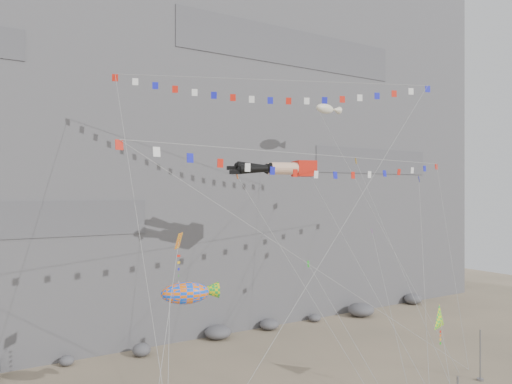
# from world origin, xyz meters

# --- Properties ---
(cliff) EXTENTS (80.00, 28.00, 50.00)m
(cliff) POSITION_xyz_m (0.00, 32.00, 25.00)
(cliff) COLOR slate
(cliff) RESTS_ON ground
(talus_boulders) EXTENTS (60.00, 3.00, 1.20)m
(talus_boulders) POSITION_xyz_m (0.00, 17.00, 0.60)
(talus_boulders) COLOR slate
(talus_boulders) RESTS_ON ground
(anchor_pole_right) EXTENTS (0.12, 0.12, 3.85)m
(anchor_pole_right) POSITION_xyz_m (11.73, -3.07, 1.92)
(anchor_pole_right) COLOR gray
(anchor_pole_right) RESTS_ON ground
(legs_kite) EXTENTS (7.28, 16.80, 21.22)m
(legs_kite) POSITION_xyz_m (0.59, 7.23, 16.14)
(legs_kite) COLOR red
(legs_kite) RESTS_ON ground
(flag_banner_upper) EXTENTS (25.95, 16.93, 29.57)m
(flag_banner_upper) POSITION_xyz_m (0.56, 7.41, 23.31)
(flag_banner_upper) COLOR red
(flag_banner_upper) RESTS_ON ground
(flag_banner_lower) EXTENTS (33.21, 7.44, 20.75)m
(flag_banner_lower) POSITION_xyz_m (1.81, 3.07, 16.99)
(flag_banner_lower) COLOR red
(flag_banner_lower) RESTS_ON ground
(harlequin_kite) EXTENTS (5.31, 6.66, 13.31)m
(harlequin_kite) POSITION_xyz_m (-10.92, 1.30, 11.35)
(harlequin_kite) COLOR red
(harlequin_kite) RESTS_ON ground
(fish_windsock) EXTENTS (5.54, 6.67, 10.53)m
(fish_windsock) POSITION_xyz_m (-10.66, 0.95, 8.34)
(fish_windsock) COLOR orange
(fish_windsock) RESTS_ON ground
(delta_kite) EXTENTS (5.04, 4.75, 7.95)m
(delta_kite) POSITION_xyz_m (5.84, -4.04, 5.57)
(delta_kite) COLOR yellow
(delta_kite) RESTS_ON ground
(blimp_windsock) EXTENTS (4.33, 14.33, 26.21)m
(blimp_windsock) POSITION_xyz_m (9.30, 12.03, 22.39)
(blimp_windsock) COLOR #F0E6C6
(blimp_windsock) RESTS_ON ground
(small_kite_a) EXTENTS (3.61, 13.77, 20.55)m
(small_kite_a) POSITION_xyz_m (-3.02, 7.66, 15.14)
(small_kite_a) COLOR orange
(small_kite_a) RESTS_ON ground
(small_kite_b) EXTENTS (8.83, 12.45, 18.02)m
(small_kite_b) POSITION_xyz_m (8.79, 5.10, 10.51)
(small_kite_b) COLOR purple
(small_kite_b) RESTS_ON ground
(small_kite_c) EXTENTS (1.01, 9.78, 12.90)m
(small_kite_c) POSITION_xyz_m (-0.48, 2.11, 8.90)
(small_kite_c) COLOR green
(small_kite_c) RESTS_ON ground
(small_kite_d) EXTENTS (7.86, 17.83, 25.28)m
(small_kite_d) POSITION_xyz_m (10.92, 9.25, 16.90)
(small_kite_d) COLOR #EBA813
(small_kite_d) RESTS_ON ground
(small_kite_e) EXTENTS (9.64, 9.00, 19.64)m
(small_kite_e) POSITION_xyz_m (12.40, 3.17, 15.02)
(small_kite_e) COLOR #161AC7
(small_kite_e) RESTS_ON ground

